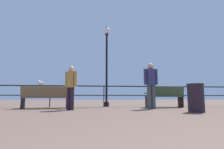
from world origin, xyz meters
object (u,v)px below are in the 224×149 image
object	(u,v)px
bench_near_right	(165,95)
person_at_railing	(151,82)
lamppost_center	(107,57)
seagull_on_rail	(40,83)
trash_bin	(196,98)
person_by_bench	(71,84)
bench_near_left	(45,96)

from	to	relation	value
bench_near_right	person_at_railing	bearing A→B (deg)	-137.21
lamppost_center	person_at_railing	world-z (taller)	lamppost_center
bench_near_right	lamppost_center	size ratio (longest dim) A/B	0.41
lamppost_center	seagull_on_rail	bearing A→B (deg)	-176.30
bench_near_right	person_at_railing	world-z (taller)	person_at_railing
lamppost_center	trash_bin	xyz separation A→B (m)	(2.37, -3.50, -2.01)
bench_near_right	person_by_bench	distance (m)	4.09
bench_near_right	person_by_bench	size ratio (longest dim) A/B	1.07
bench_near_right	trash_bin	bearing A→B (deg)	-92.13
bench_near_right	lamppost_center	xyz separation A→B (m)	(-2.46, 1.08, 1.91)
lamppost_center	seagull_on_rail	distance (m)	3.33
trash_bin	person_at_railing	bearing A→B (deg)	117.73
seagull_on_rail	trash_bin	xyz separation A→B (m)	(5.41, -3.30, -0.66)
bench_near_left	bench_near_right	size ratio (longest dim) A/B	1.10
person_by_bench	seagull_on_rail	world-z (taller)	person_by_bench
bench_near_right	person_at_railing	distance (m)	1.34
trash_bin	bench_near_right	bearing A→B (deg)	87.87
lamppost_center	trash_bin	size ratio (longest dim) A/B	4.75
bench_near_left	lamppost_center	distance (m)	3.40
bench_near_left	trash_bin	distance (m)	5.50
person_by_bench	trash_bin	xyz separation A→B (m)	(3.83, -1.32, -0.46)
person_at_railing	lamppost_center	bearing A→B (deg)	128.75
lamppost_center	person_by_bench	size ratio (longest dim) A/B	2.61
bench_near_left	trash_bin	bearing A→B (deg)	-26.03
lamppost_center	person_at_railing	xyz separation A→B (m)	(1.55, -1.93, -1.42)
bench_near_left	person_by_bench	xyz separation A→B (m)	(1.11, -1.09, 0.40)
bench_near_left	bench_near_right	distance (m)	5.04
person_at_railing	bench_near_right	bearing A→B (deg)	42.79
seagull_on_rail	trash_bin	size ratio (longest dim) A/B	0.45
bench_near_left	bench_near_right	world-z (taller)	bench_near_right
bench_near_left	seagull_on_rail	world-z (taller)	seagull_on_rail
bench_near_right	trash_bin	distance (m)	2.42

